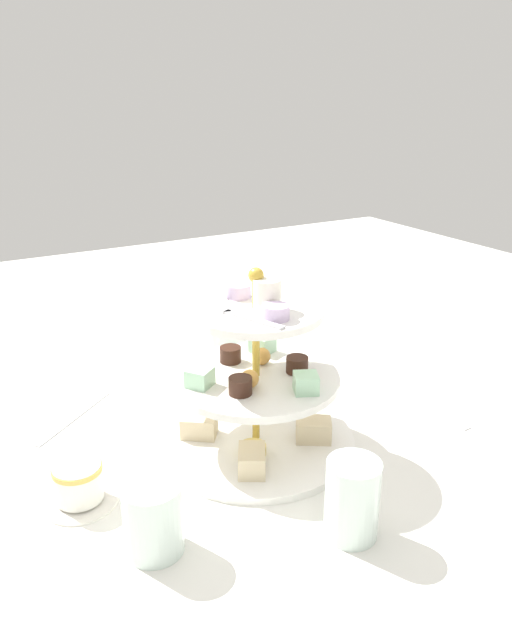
% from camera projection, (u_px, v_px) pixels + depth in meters
% --- Properties ---
extents(ground_plane, '(2.40, 2.40, 0.00)m').
position_uv_depth(ground_plane, '(256.00, 443.00, 0.84)').
color(ground_plane, silver).
extents(tiered_serving_stand, '(0.27, 0.27, 0.26)m').
position_uv_depth(tiered_serving_stand, '(256.00, 393.00, 0.81)').
color(tiered_serving_stand, white).
rests_on(tiered_serving_stand, ground_plane).
extents(water_glass_tall_right, '(0.07, 0.07, 0.12)m').
position_uv_depth(water_glass_tall_right, '(226.00, 342.00, 1.04)').
color(water_glass_tall_right, silver).
rests_on(water_glass_tall_right, ground_plane).
extents(water_glass_short_left, '(0.06, 0.06, 0.08)m').
position_uv_depth(water_glass_short_left, '(153.00, 518.00, 0.63)').
color(water_glass_short_left, silver).
rests_on(water_glass_short_left, ground_plane).
extents(teacup_with_saucer, '(0.09, 0.09, 0.05)m').
position_uv_depth(teacup_with_saucer, '(79.00, 485.00, 0.71)').
color(teacup_with_saucer, white).
rests_on(teacup_with_saucer, ground_plane).
extents(butter_knife_left, '(0.17, 0.02, 0.00)m').
position_uv_depth(butter_knife_left, '(424.00, 405.00, 0.94)').
color(butter_knife_left, silver).
rests_on(butter_knife_left, ground_plane).
extents(butter_knife_right, '(0.12, 0.14, 0.00)m').
position_uv_depth(butter_knife_right, '(74.00, 417.00, 0.91)').
color(butter_knife_right, silver).
rests_on(butter_knife_right, ground_plane).
extents(water_glass_mid_back, '(0.06, 0.06, 0.09)m').
position_uv_depth(water_glass_mid_back, '(352.00, 499.00, 0.65)').
color(water_glass_mid_back, silver).
rests_on(water_glass_mid_back, ground_plane).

